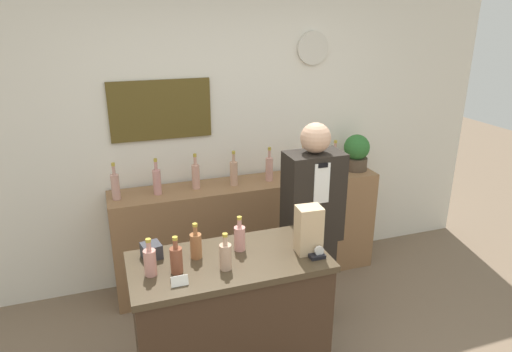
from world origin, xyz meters
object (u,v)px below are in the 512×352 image
object	(u,v)px
shopkeeper	(311,230)
tape_dispenser	(318,254)
potted_plant	(356,152)
paper_bag	(309,230)

from	to	relation	value
shopkeeper	tape_dispenser	xyz separation A→B (m)	(-0.27, -0.63, 0.19)
potted_plant	tape_dispenser	distance (m)	1.77
shopkeeper	paper_bag	xyz separation A→B (m)	(-0.29, -0.55, 0.32)
shopkeeper	tape_dispenser	world-z (taller)	shopkeeper
shopkeeper	potted_plant	distance (m)	1.16
shopkeeper	paper_bag	distance (m)	0.70
potted_plant	paper_bag	xyz separation A→B (m)	(-1.10, -1.32, 0.01)
shopkeeper	tape_dispenser	distance (m)	0.71
potted_plant	paper_bag	size ratio (longest dim) A/B	1.15
shopkeeper	potted_plant	size ratio (longest dim) A/B	4.86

